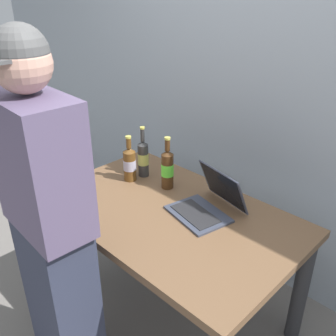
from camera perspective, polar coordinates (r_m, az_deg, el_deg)
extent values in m
plane|color=slate|center=(2.45, 0.11, -20.89)|extent=(8.00, 8.00, 0.00)
cube|color=brown|center=(1.99, 0.13, -7.05)|extent=(1.36, 0.85, 0.04)
cylinder|color=#2D2D30|center=(2.45, -16.86, -11.54)|extent=(0.08, 0.08, 0.69)
cylinder|color=#2D2D30|center=(2.78, -3.79, -5.27)|extent=(0.08, 0.08, 0.69)
cylinder|color=#2D2D30|center=(2.20, 19.58, -17.14)|extent=(0.08, 0.08, 0.69)
cube|color=#383D4C|center=(1.95, 4.60, -7.02)|extent=(0.35, 0.29, 0.01)
cube|color=#232326|center=(1.93, 4.18, -6.99)|extent=(0.28, 0.19, 0.00)
cube|color=#383D4C|center=(1.98, 8.40, -2.84)|extent=(0.32, 0.16, 0.22)
cube|color=black|center=(1.97, 8.32, -2.87)|extent=(0.29, 0.14, 0.20)
cylinder|color=#333333|center=(2.28, -3.79, 1.18)|extent=(0.06, 0.06, 0.20)
cone|color=#333333|center=(2.24, -3.88, 3.81)|extent=(0.06, 0.06, 0.02)
cylinder|color=#333333|center=(2.22, -3.92, 5.03)|extent=(0.02, 0.02, 0.08)
cylinder|color=#BFB74C|center=(2.20, -3.96, 6.14)|extent=(0.03, 0.03, 0.01)
cylinder|color=#BBBC54|center=(2.28, -3.80, 1.41)|extent=(0.07, 0.07, 0.07)
cylinder|color=brown|center=(2.24, -5.86, 0.31)|extent=(0.07, 0.07, 0.18)
cone|color=brown|center=(2.20, -5.98, 2.76)|extent=(0.07, 0.07, 0.03)
cylinder|color=brown|center=(2.18, -6.04, 3.81)|extent=(0.03, 0.03, 0.06)
cylinder|color=#BFB74C|center=(2.17, -6.08, 4.70)|extent=(0.03, 0.03, 0.01)
cylinder|color=#AAA6BE|center=(2.24, -5.87, 0.52)|extent=(0.08, 0.08, 0.06)
cylinder|color=#472B14|center=(2.14, -0.09, -0.49)|extent=(0.07, 0.07, 0.21)
cone|color=#472B14|center=(2.09, -0.09, 2.37)|extent=(0.07, 0.07, 0.02)
cylinder|color=#472B14|center=(2.07, -0.09, 3.53)|extent=(0.03, 0.03, 0.07)
cylinder|color=#BFB74C|center=(2.06, -0.09, 4.54)|extent=(0.03, 0.03, 0.01)
cylinder|color=#5CDE36|center=(2.14, -0.09, -0.24)|extent=(0.07, 0.07, 0.07)
cube|color=#2D3347|center=(1.95, -15.71, -19.08)|extent=(0.37, 0.24, 0.89)
cube|color=#594C6B|center=(1.53, -19.01, 0.30)|extent=(0.43, 0.25, 0.56)
sphere|color=tan|center=(1.41, -21.40, 14.61)|extent=(0.21, 0.21, 0.21)
sphere|color=#4C4C4C|center=(1.41, -21.66, 16.05)|extent=(0.20, 0.20, 0.20)
cube|color=#99A3AD|center=(2.31, 13.73, 13.21)|extent=(6.00, 0.10, 2.60)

